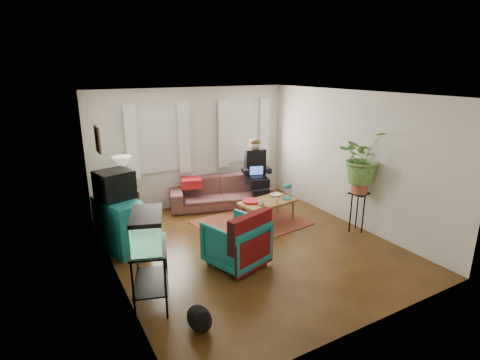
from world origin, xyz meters
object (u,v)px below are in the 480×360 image
side_table (126,206)px  dresser (120,225)px  aquarium_stand (151,276)px  sofa (221,187)px  armchair (236,240)px  coffee_table (268,212)px  plant_stand (357,212)px

side_table → dresser: size_ratio=0.73×
dresser → aquarium_stand: (-0.01, -1.81, -0.02)m
side_table → sofa: bearing=-0.1°
sofa → armchair: size_ratio=2.73×
armchair → coffee_table: armchair is taller
plant_stand → armchair: bearing=179.7°
sofa → coffee_table: size_ratio=2.03×
side_table → dresser: bearing=-108.0°
coffee_table → plant_stand: 1.71m
plant_stand → coffee_table: bearing=136.7°
side_table → aquarium_stand: aquarium_stand is taller
side_table → dresser: 1.11m
dresser → coffee_table: size_ratio=0.89×
coffee_table → dresser: bearing=165.8°
coffee_table → sofa: bearing=97.6°
aquarium_stand → coffee_table: 3.22m
sofa → dresser: (-2.43, -1.04, 0.00)m
coffee_table → plant_stand: plant_stand is taller
sofa → aquarium_stand: size_ratio=2.65×
sofa → aquarium_stand: (-2.44, -2.86, -0.02)m
sofa → coffee_table: bearing=-57.3°
side_table → armchair: (1.11, -2.48, 0.05)m
dresser → armchair: (1.45, -1.43, -0.03)m
sofa → plant_stand: 2.97m
side_table → dresser: (-0.34, -1.05, 0.08)m
sofa → dresser: dresser is taller
side_table → aquarium_stand: size_ratio=0.85×
side_table → plant_stand: (3.71, -2.49, 0.02)m
sofa → armchair: sofa is taller
sofa → dresser: bearing=-140.2°
side_table → armchair: 2.72m
dresser → aquarium_stand: dresser is taller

